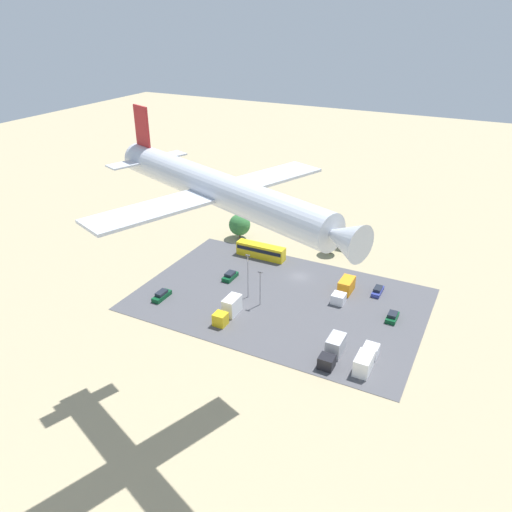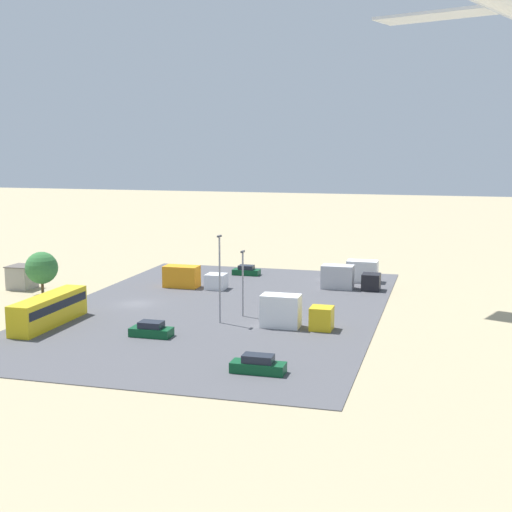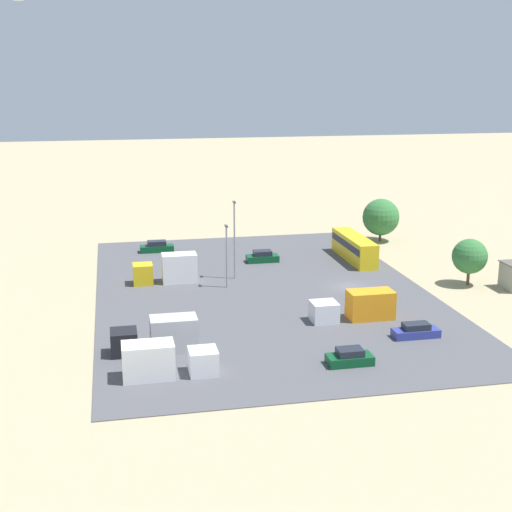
{
  "view_description": "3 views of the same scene",
  "coord_description": "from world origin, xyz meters",
  "px_view_note": "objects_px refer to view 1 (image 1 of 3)",
  "views": [
    {
      "loc": [
        -35.39,
        90.64,
        53.68
      ],
      "look_at": [
        -2.77,
        26.73,
        17.75
      ],
      "focal_mm": 35.0,
      "sensor_mm": 36.0,
      "label": 1
    },
    {
      "loc": [
        78.4,
        36.65,
        19.51
      ],
      "look_at": [
        -4.66,
        13.94,
        5.89
      ],
      "focal_mm": 50.0,
      "sensor_mm": 36.0,
      "label": 2
    },
    {
      "loc": [
        -77.35,
        27.31,
        24.81
      ],
      "look_at": [
        -5.18,
        12.46,
        5.79
      ],
      "focal_mm": 50.0,
      "sensor_mm": 36.0,
      "label": 3
    }
  ],
  "objects_px": {
    "parked_car_2": "(378,291)",
    "airplane": "(223,191)",
    "parked_truck_0": "(344,289)",
    "parked_car_1": "(230,276)",
    "bus": "(261,251)",
    "parked_car_0": "(162,295)",
    "shed_building": "(347,242)",
    "parked_car_3": "(392,317)",
    "parked_truck_1": "(333,350)",
    "parked_truck_2": "(366,360)",
    "parked_truck_3": "(229,309)"
  },
  "relations": [
    {
      "from": "bus",
      "to": "parked_car_0",
      "type": "height_order",
      "value": "bus"
    },
    {
      "from": "parked_car_1",
      "to": "parked_car_3",
      "type": "xyz_separation_m",
      "value": [
        -35.56,
        -0.16,
        -0.04
      ]
    },
    {
      "from": "parked_truck_0",
      "to": "airplane",
      "type": "relative_size",
      "value": 0.23
    },
    {
      "from": "parked_truck_1",
      "to": "parked_car_2",
      "type": "bearing_deg",
      "value": -93.18
    },
    {
      "from": "parked_car_3",
      "to": "parked_car_2",
      "type": "bearing_deg",
      "value": 120.86
    },
    {
      "from": "parked_truck_0",
      "to": "parked_car_1",
      "type": "bearing_deg",
      "value": 11.02
    },
    {
      "from": "parked_car_2",
      "to": "parked_truck_0",
      "type": "bearing_deg",
      "value": -148.07
    },
    {
      "from": "parked_car_1",
      "to": "parked_truck_0",
      "type": "xyz_separation_m",
      "value": [
        -24.45,
        -4.76,
        0.7
      ]
    },
    {
      "from": "parked_truck_1",
      "to": "airplane",
      "type": "relative_size",
      "value": 0.21
    },
    {
      "from": "parked_truck_0",
      "to": "parked_truck_2",
      "type": "distance_m",
      "value": 23.15
    },
    {
      "from": "parked_car_1",
      "to": "parked_car_3",
      "type": "distance_m",
      "value": 35.56
    },
    {
      "from": "bus",
      "to": "parked_truck_0",
      "type": "relative_size",
      "value": 1.38
    },
    {
      "from": "parked_car_2",
      "to": "parked_car_3",
      "type": "relative_size",
      "value": 1.13
    },
    {
      "from": "parked_car_3",
      "to": "parked_truck_2",
      "type": "bearing_deg",
      "value": -92.48
    },
    {
      "from": "parked_car_1",
      "to": "airplane",
      "type": "bearing_deg",
      "value": 119.57
    },
    {
      "from": "parked_car_0",
      "to": "parked_truck_1",
      "type": "bearing_deg",
      "value": 176.54
    },
    {
      "from": "bus",
      "to": "airplane",
      "type": "height_order",
      "value": "airplane"
    },
    {
      "from": "parked_truck_0",
      "to": "airplane",
      "type": "xyz_separation_m",
      "value": [
        4.28,
        40.32,
        33.16
      ]
    },
    {
      "from": "parked_truck_2",
      "to": "airplane",
      "type": "relative_size",
      "value": 0.21
    },
    {
      "from": "parked_car_1",
      "to": "parked_truck_2",
      "type": "bearing_deg",
      "value": 155.47
    },
    {
      "from": "parked_truck_1",
      "to": "parked_truck_3",
      "type": "bearing_deg",
      "value": -7.07
    },
    {
      "from": "parked_truck_3",
      "to": "parked_car_0",
      "type": "bearing_deg",
      "value": 1.67
    },
    {
      "from": "parked_truck_0",
      "to": "airplane",
      "type": "height_order",
      "value": "airplane"
    },
    {
      "from": "parked_car_1",
      "to": "parked_car_3",
      "type": "height_order",
      "value": "parked_car_1"
    },
    {
      "from": "shed_building",
      "to": "parked_truck_1",
      "type": "bearing_deg",
      "value": 104.61
    },
    {
      "from": "bus",
      "to": "parked_truck_3",
      "type": "relative_size",
      "value": 1.56
    },
    {
      "from": "shed_building",
      "to": "parked_truck_0",
      "type": "relative_size",
      "value": 0.41
    },
    {
      "from": "parked_truck_1",
      "to": "bus",
      "type": "bearing_deg",
      "value": -45.43
    },
    {
      "from": "bus",
      "to": "parked_car_1",
      "type": "bearing_deg",
      "value": -5.97
    },
    {
      "from": "parked_car_1",
      "to": "parked_truck_2",
      "type": "xyz_separation_m",
      "value": [
        -34.87,
        15.91,
        0.74
      ]
    },
    {
      "from": "shed_building",
      "to": "parked_truck_3",
      "type": "xyz_separation_m",
      "value": [
        10.88,
        39.92,
        0.07
      ]
    },
    {
      "from": "shed_building",
      "to": "parked_car_0",
      "type": "distance_m",
      "value": 48.29
    },
    {
      "from": "parked_truck_2",
      "to": "parked_car_0",
      "type": "bearing_deg",
      "value": 176.89
    },
    {
      "from": "parked_car_3",
      "to": "shed_building",
      "type": "bearing_deg",
      "value": 123.28
    },
    {
      "from": "parked_car_3",
      "to": "parked_truck_1",
      "type": "bearing_deg",
      "value": -111.75
    },
    {
      "from": "shed_building",
      "to": "airplane",
      "type": "xyz_separation_m",
      "value": [
        -2.11,
        62.37,
        32.97
      ]
    },
    {
      "from": "parked_car_1",
      "to": "parked_truck_3",
      "type": "height_order",
      "value": "parked_truck_3"
    },
    {
      "from": "parked_car_1",
      "to": "parked_truck_1",
      "type": "relative_size",
      "value": 0.55
    },
    {
      "from": "parked_car_2",
      "to": "parked_truck_3",
      "type": "height_order",
      "value": "parked_truck_3"
    },
    {
      "from": "parked_car_0",
      "to": "parked_car_2",
      "type": "xyz_separation_m",
      "value": [
        -38.95,
        -22.12,
        -0.08
      ]
    },
    {
      "from": "parked_car_2",
      "to": "airplane",
      "type": "distance_m",
      "value": 56.6
    },
    {
      "from": "parked_car_2",
      "to": "parked_truck_1",
      "type": "xyz_separation_m",
      "value": [
        1.36,
        24.39,
        0.87
      ]
    },
    {
      "from": "parked_truck_2",
      "to": "parked_truck_0",
      "type": "bearing_deg",
      "value": 116.74
    },
    {
      "from": "airplane",
      "to": "parked_truck_2",
      "type": "bearing_deg",
      "value": 164.18
    },
    {
      "from": "parked_car_2",
      "to": "parked_truck_2",
      "type": "height_order",
      "value": "parked_truck_2"
    },
    {
      "from": "parked_car_0",
      "to": "parked_car_3",
      "type": "height_order",
      "value": "parked_car_0"
    },
    {
      "from": "shed_building",
      "to": "bus",
      "type": "height_order",
      "value": "bus"
    },
    {
      "from": "parked_car_0",
      "to": "parked_truck_1",
      "type": "relative_size",
      "value": 0.6
    },
    {
      "from": "shed_building",
      "to": "parked_truck_1",
      "type": "height_order",
      "value": "parked_truck_1"
    },
    {
      "from": "bus",
      "to": "parked_truck_1",
      "type": "relative_size",
      "value": 1.53
    }
  ]
}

